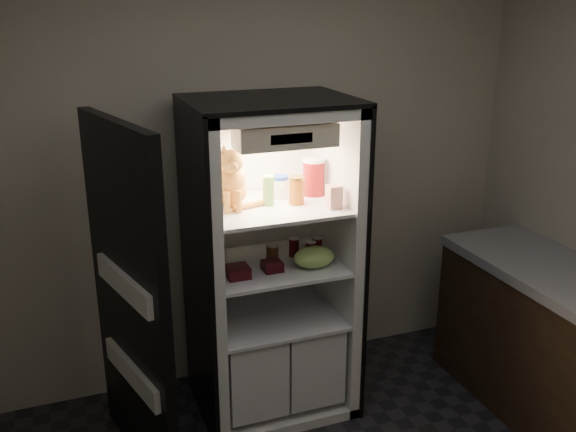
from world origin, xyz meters
The scene contains 16 objects.
room_shell centered at (0.00, 0.00, 1.62)m, with size 3.60×3.60×3.60m.
refrigerator centered at (0.00, 1.38, 0.79)m, with size 0.90×0.72×1.88m.
fridge_door centered at (-0.83, 1.13, 0.91)m, with size 0.28×0.86×1.85m.
tabby_cat centered at (-0.23, 1.36, 1.43)m, with size 0.31×0.37×0.38m.
parmesan_shaker centered at (-0.02, 1.32, 1.37)m, with size 0.06×0.06×0.17m.
mayo_tub centered at (0.08, 1.42, 1.36)m, with size 0.09×0.09×0.13m.
salsa_jar centered at (0.13, 1.29, 1.37)m, with size 0.09×0.09×0.16m.
pepper_jar centered at (0.29, 1.41, 1.40)m, with size 0.13×0.13×0.21m.
cream_carton centered at (0.30, 1.15, 1.35)m, with size 0.07×0.07×0.13m, color white.
soda_can_a centered at (0.15, 1.37, 1.00)m, with size 0.06×0.06×0.11m.
soda_can_b centered at (0.28, 1.33, 1.00)m, with size 0.06×0.06×0.11m.
soda_can_c centered at (0.22, 1.28, 1.00)m, with size 0.06×0.06×0.11m.
condiment_jar centered at (0.01, 1.36, 0.99)m, with size 0.07×0.07×0.10m.
grape_bag centered at (0.20, 1.18, 1.00)m, with size 0.24×0.17×0.12m, color #9AC65C.
berry_box_left centered at (-0.24, 1.20, 0.97)m, with size 0.12×0.12×0.06m, color #470B12.
berry_box_right centered at (-0.04, 1.22, 0.97)m, with size 0.11×0.11×0.05m, color #470B12.
Camera 1 is at (-1.11, -1.88, 2.37)m, focal length 40.00 mm.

